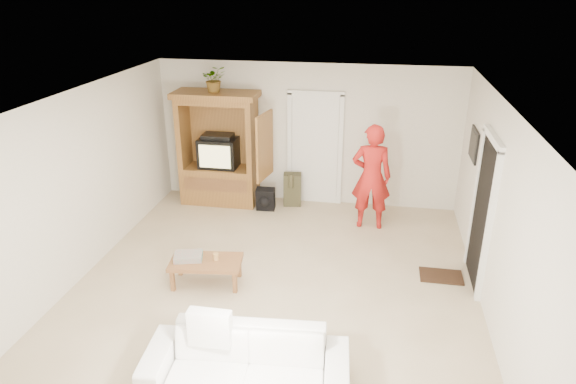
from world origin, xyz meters
name	(u,v)px	position (x,y,z in m)	size (l,w,h in m)	color
floor	(276,284)	(0.00, 0.00, 0.00)	(6.00, 6.00, 0.00)	tan
ceiling	(273,99)	(0.00, 0.00, 2.60)	(6.00, 6.00, 0.00)	white
wall_back	(307,135)	(0.00, 3.00, 1.30)	(5.50, 5.50, 0.00)	silver
wall_front	(197,350)	(0.00, -3.00, 1.30)	(5.50, 5.50, 0.00)	silver
wall_left	(81,185)	(-2.75, 0.00, 1.30)	(6.00, 6.00, 0.00)	silver
wall_right	(496,214)	(2.75, 0.00, 1.30)	(6.00, 6.00, 0.00)	silver
armoire	(220,156)	(-1.58, 2.66, 0.91)	(1.82, 1.14, 2.10)	#8F5E2C
door_back	(315,150)	(0.15, 2.97, 1.02)	(0.85, 0.05, 2.04)	white
doorway_right	(482,214)	(2.73, 0.60, 1.02)	(0.05, 0.90, 2.04)	black
framed_picture	(474,145)	(2.73, 1.90, 1.60)	(0.03, 0.60, 0.48)	black
doormat	(441,276)	(2.30, 0.60, 0.01)	(0.60, 0.40, 0.02)	#382316
plant	(214,79)	(-1.60, 2.63, 2.33)	(0.41, 0.36, 0.46)	#4C7238
man	(371,177)	(1.21, 2.07, 0.90)	(0.66, 0.43, 1.81)	red
sofa	(246,364)	(0.10, -1.99, 0.30)	(2.08, 0.82, 0.61)	white
coffee_table	(206,263)	(-0.94, -0.16, 0.32)	(1.04, 0.65, 0.36)	brown
towel	(188,256)	(-1.19, -0.16, 0.40)	(0.38, 0.28, 0.08)	#D84848
candle	(216,257)	(-0.81, -0.11, 0.41)	(0.08, 0.08, 0.10)	tan
backpack_black	(266,200)	(-0.67, 2.41, 0.21)	(0.33, 0.20, 0.41)	black
backpack_olive	(292,189)	(-0.23, 2.74, 0.31)	(0.32, 0.24, 0.61)	#47442B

